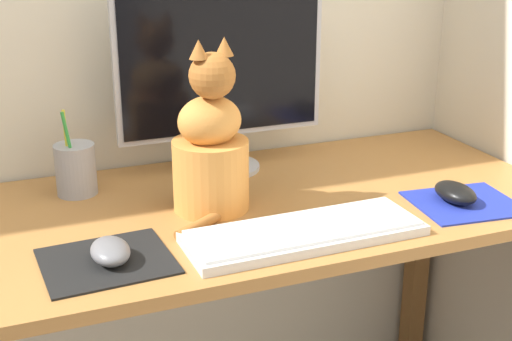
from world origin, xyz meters
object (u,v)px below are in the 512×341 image
keyboard (304,232)px  cat (211,149)px  computer_mouse_left (110,251)px  computer_mouse_right (455,193)px  pen_cup (76,169)px  monitor (221,73)px

keyboard → cat: 0.25m
computer_mouse_left → cat: cat is taller
computer_mouse_right → pen_cup: bearing=154.5°
monitor → cat: size_ratio=1.39×
keyboard → monitor: bearing=91.6°
cat → computer_mouse_right: bearing=-30.5°
cat → pen_cup: bearing=129.7°
keyboard → pen_cup: (-0.35, 0.38, 0.04)m
pen_cup → cat: bearing=-37.8°
cat → pen_cup: size_ratio=1.87×
monitor → computer_mouse_left: bearing=-131.4°
computer_mouse_left → computer_mouse_right: size_ratio=0.91×
computer_mouse_left → computer_mouse_right: (0.70, 0.01, 0.00)m
keyboard → pen_cup: bearing=132.4°
computer_mouse_right → computer_mouse_left: bearing=-179.5°
keyboard → computer_mouse_left: size_ratio=4.52×
cat → keyboard: bearing=-71.9°
monitor → keyboard: monitor is taller
keyboard → computer_mouse_right: 0.36m
keyboard → cat: size_ratio=1.29×
cat → pen_cup: 0.31m
monitor → computer_mouse_right: 0.56m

